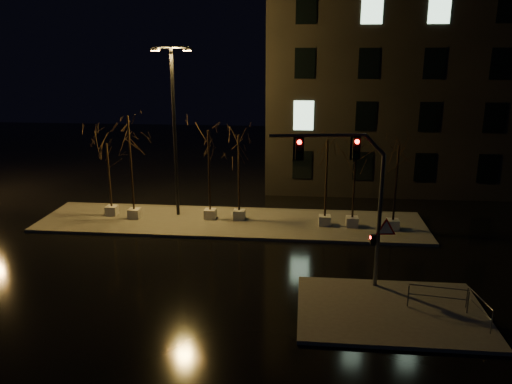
# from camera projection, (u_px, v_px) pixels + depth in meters

# --- Properties ---
(ground) EXTENTS (90.00, 90.00, 0.00)m
(ground) POSITION_uv_depth(u_px,v_px,m) (212.00, 266.00, 22.92)
(ground) COLOR black
(ground) RESTS_ON ground
(median) EXTENTS (22.00, 5.00, 0.15)m
(median) POSITION_uv_depth(u_px,v_px,m) (231.00, 222.00, 28.65)
(median) COLOR #4D4944
(median) RESTS_ON ground
(sidewalk_corner) EXTENTS (7.00, 5.00, 0.15)m
(sidewalk_corner) POSITION_uv_depth(u_px,v_px,m) (391.00, 311.00, 18.85)
(sidewalk_corner) COLOR #4D4944
(sidewalk_corner) RESTS_ON ground
(building) EXTENTS (25.00, 12.00, 15.00)m
(building) POSITION_uv_depth(u_px,v_px,m) (440.00, 80.00, 36.82)
(building) COLOR black
(building) RESTS_ON ground
(tree_0) EXTENTS (1.80, 1.80, 4.45)m
(tree_0) POSITION_uv_depth(u_px,v_px,m) (108.00, 159.00, 28.77)
(tree_0) COLOR beige
(tree_0) RESTS_ON median
(tree_1) EXTENTS (1.80, 1.80, 6.12)m
(tree_1) POSITION_uv_depth(u_px,v_px,m) (129.00, 139.00, 27.89)
(tree_1) COLOR beige
(tree_1) RESTS_ON median
(tree_2) EXTENTS (1.80, 1.80, 5.31)m
(tree_2) POSITION_uv_depth(u_px,v_px,m) (209.00, 150.00, 27.97)
(tree_2) COLOR beige
(tree_2) RESTS_ON median
(tree_3) EXTENTS (1.80, 1.80, 5.05)m
(tree_3) POSITION_uv_depth(u_px,v_px,m) (239.00, 154.00, 27.89)
(tree_3) COLOR beige
(tree_3) RESTS_ON median
(tree_4) EXTENTS (1.80, 1.80, 4.96)m
(tree_4) POSITION_uv_depth(u_px,v_px,m) (327.00, 159.00, 26.93)
(tree_4) COLOR beige
(tree_4) RESTS_ON median
(tree_5) EXTENTS (1.80, 1.80, 4.65)m
(tree_5) POSITION_uv_depth(u_px,v_px,m) (355.00, 164.00, 26.78)
(tree_5) COLOR beige
(tree_5) RESTS_ON median
(tree_6) EXTENTS (1.80, 1.80, 4.78)m
(tree_6) POSITION_uv_depth(u_px,v_px,m) (397.00, 164.00, 26.33)
(tree_6) COLOR beige
(tree_6) RESTS_ON median
(traffic_signal_mast) EXTENTS (5.18, 0.78, 6.37)m
(traffic_signal_mast) POSITION_uv_depth(u_px,v_px,m) (356.00, 189.00, 19.59)
(traffic_signal_mast) COLOR #515358
(traffic_signal_mast) RESTS_ON sidewalk_corner
(streetlight_main) EXTENTS (2.41, 0.74, 9.65)m
(streetlight_main) POSITION_uv_depth(u_px,v_px,m) (174.00, 121.00, 28.27)
(streetlight_main) COLOR black
(streetlight_main) RESTS_ON median
(guard_rail_a) EXTENTS (2.16, 0.35, 0.94)m
(guard_rail_a) POSITION_uv_depth(u_px,v_px,m) (438.00, 295.00, 18.63)
(guard_rail_a) COLOR #515358
(guard_rail_a) RESTS_ON sidewalk_corner
(guard_rail_b) EXTENTS (0.32, 1.87, 0.89)m
(guard_rail_b) POSITION_uv_depth(u_px,v_px,m) (479.00, 306.00, 17.91)
(guard_rail_b) COLOR #515358
(guard_rail_b) RESTS_ON sidewalk_corner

